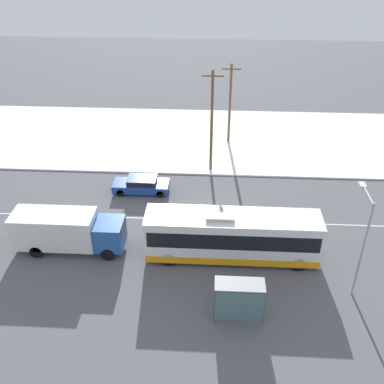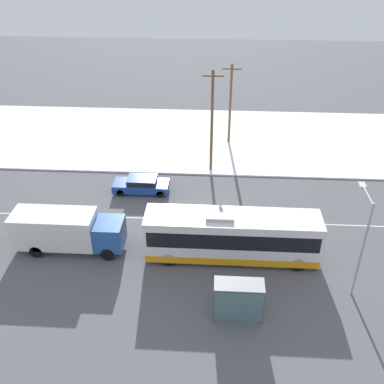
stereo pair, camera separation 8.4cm
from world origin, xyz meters
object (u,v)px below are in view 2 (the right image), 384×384
(utility_pole_snowlot, at_px, (230,103))
(city_bus, at_px, (232,236))
(box_truck, at_px, (66,230))
(utility_pole_roadside, at_px, (212,121))
(streetlamp, at_px, (363,233))
(pedestrian_at_stop, at_px, (229,290))
(bus_shelter, at_px, (239,297))
(sedan_car, at_px, (142,184))

(utility_pole_snowlot, bearing_deg, city_bus, -90.01)
(box_truck, xyz_separation_m, utility_pole_roadside, (9.47, 11.82, 3.19))
(city_bus, xyz_separation_m, utility_pole_roadside, (-1.66, 12.01, 3.07))
(city_bus, height_order, streetlamp, streetlamp)
(pedestrian_at_stop, height_order, utility_pole_snowlot, utility_pole_snowlot)
(box_truck, xyz_separation_m, bus_shelter, (11.43, -5.71, 0.09))
(box_truck, xyz_separation_m, streetlamp, (18.39, -2.79, 2.64))
(city_bus, xyz_separation_m, bus_shelter, (0.30, -5.52, -0.02))
(streetlamp, distance_m, utility_pole_roadside, 17.12)
(streetlamp, bearing_deg, utility_pole_snowlot, 109.31)
(box_truck, relative_size, utility_pole_snowlot, 0.93)
(box_truck, xyz_separation_m, utility_pole_snowlot, (11.13, 17.91, 2.61))
(city_bus, bearing_deg, bus_shelter, -86.92)
(sedan_car, distance_m, pedestrian_at_stop, 14.24)
(sedan_car, height_order, utility_pole_snowlot, utility_pole_snowlot)
(box_truck, height_order, sedan_car, box_truck)
(city_bus, relative_size, pedestrian_at_stop, 6.66)
(city_bus, height_order, utility_pole_snowlot, utility_pole_snowlot)
(sedan_car, height_order, bus_shelter, bus_shelter)
(pedestrian_at_stop, bearing_deg, streetlamp, 13.41)
(city_bus, bearing_deg, pedestrian_at_stop, -92.35)
(city_bus, distance_m, box_truck, 11.13)
(streetlamp, distance_m, utility_pole_snowlot, 21.93)
(bus_shelter, xyz_separation_m, streetlamp, (6.96, 2.92, 2.55))
(city_bus, distance_m, utility_pole_roadside, 12.50)
(box_truck, relative_size, streetlamp, 1.13)
(utility_pole_snowlot, bearing_deg, sedan_car, -125.76)
(bus_shelter, relative_size, utility_pole_roadside, 0.30)
(city_bus, height_order, box_truck, city_bus)
(streetlamp, relative_size, utility_pole_roadside, 0.72)
(sedan_car, distance_m, utility_pole_snowlot, 12.95)
(sedan_car, xyz_separation_m, streetlamp, (14.55, -10.56, 3.48))
(bus_shelter, height_order, utility_pole_snowlot, utility_pole_snowlot)
(utility_pole_roadside, bearing_deg, city_bus, -82.13)
(streetlamp, bearing_deg, pedestrian_at_stop, -166.59)
(box_truck, relative_size, sedan_car, 1.63)
(utility_pole_roadside, bearing_deg, bus_shelter, -83.63)
(bus_shelter, bearing_deg, utility_pole_snowlot, 90.71)
(box_truck, height_order, utility_pole_roadside, utility_pole_roadside)
(pedestrian_at_stop, xyz_separation_m, bus_shelter, (0.48, -1.15, 0.63))
(city_bus, bearing_deg, streetlamp, -19.72)
(streetlamp, bearing_deg, sedan_car, 144.01)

